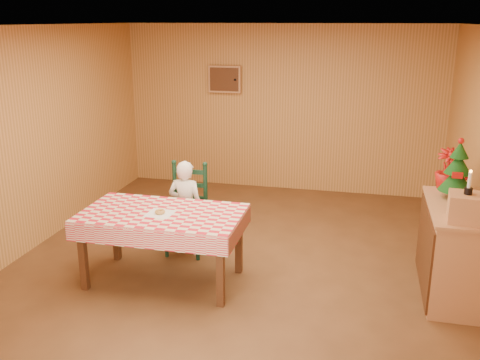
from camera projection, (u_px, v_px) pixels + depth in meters
name	position (u px, v px, depth m)	size (l,w,h in m)	color
ground	(236.00, 266.00, 6.00)	(6.00, 6.00, 0.00)	brown
cabin_walls	(247.00, 97.00, 5.97)	(5.10, 6.05, 2.65)	#C58B47
dining_table	(162.00, 220.00, 5.48)	(1.66, 0.96, 0.77)	#502B15
ladder_chair	(188.00, 211.00, 6.26)	(0.44, 0.40, 1.08)	black
seated_child	(186.00, 208.00, 6.19)	(0.41, 0.27, 1.12)	white
napkin	(160.00, 214.00, 5.41)	(0.26, 0.26, 0.00)	white
donut	(160.00, 212.00, 5.40)	(0.11, 0.11, 0.04)	#BE8E44
shelf_unit	(451.00, 250.00, 5.29)	(0.54, 1.24, 0.93)	tan
crate	(466.00, 208.00, 4.74)	(0.30, 0.30, 0.25)	tan
christmas_tree	(457.00, 171.00, 5.30)	(0.34, 0.34, 0.62)	#502B15
flower_arrangement	(447.00, 169.00, 5.61)	(0.25, 0.25, 0.44)	#B01310
candle_set	(469.00, 187.00, 4.69)	(0.07, 0.07, 0.22)	black
storage_bin	(443.00, 256.00, 5.77)	(0.41, 0.41, 0.41)	black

